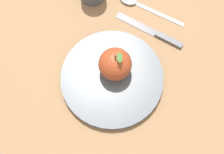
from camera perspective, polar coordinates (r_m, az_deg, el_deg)
ground_plane at (r=0.74m, az=2.40°, el=0.84°), size 2.40×2.40×0.00m
dinner_plate at (r=0.73m, az=-0.00°, el=-0.23°), size 0.25×0.25×0.02m
apple at (r=0.69m, az=0.59°, el=2.44°), size 0.08×0.08×0.09m
knife at (r=0.79m, az=8.16°, el=8.22°), size 0.19×0.04×0.01m
spoon at (r=0.82m, az=4.52°, el=13.86°), size 0.19×0.04×0.01m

